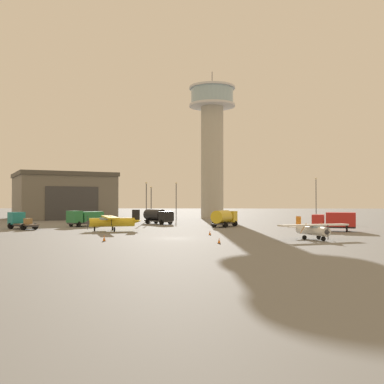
% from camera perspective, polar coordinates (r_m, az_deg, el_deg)
% --- Properties ---
extents(ground_plane, '(400.00, 400.00, 0.00)m').
position_cam_1_polar(ground_plane, '(54.65, -2.20, -5.98)').
color(ground_plane, slate).
extents(control_tower, '(11.81, 11.81, 37.95)m').
position_cam_1_polar(control_tower, '(115.30, 2.60, 7.13)').
color(control_tower, '#B2AD9E').
rests_on(control_tower, ground_plane).
extents(hangar, '(31.22, 30.92, 11.59)m').
position_cam_1_polar(hangar, '(119.16, -16.23, -0.48)').
color(hangar, '#6B665B').
rests_on(hangar, ground_plane).
extents(airplane_yellow, '(8.53, 10.82, 3.23)m').
position_cam_1_polar(airplane_yellow, '(68.78, -10.15, -3.69)').
color(airplane_yellow, gold).
rests_on(airplane_yellow, ground_plane).
extents(airplane_white, '(8.88, 7.02, 2.67)m').
position_cam_1_polar(airplane_white, '(54.88, 15.16, -4.62)').
color(airplane_white, white).
rests_on(airplane_white, ground_plane).
extents(truck_box_red, '(6.76, 4.40, 2.83)m').
position_cam_1_polar(truck_box_red, '(70.78, 17.83, -3.51)').
color(truck_box_red, '#38383D').
rests_on(truck_box_red, ground_plane).
extents(truck_box_green, '(5.92, 6.63, 2.82)m').
position_cam_1_polar(truck_box_green, '(82.30, -13.55, -3.20)').
color(truck_box_green, '#38383D').
rests_on(truck_box_green, ground_plane).
extents(truck_flatbed_teal, '(6.50, 6.00, 2.72)m').
position_cam_1_polar(truck_flatbed_teal, '(77.73, -21.22, -3.48)').
color(truck_flatbed_teal, '#38383D').
rests_on(truck_flatbed_teal, ground_plane).
extents(truck_fuel_tanker_yellow, '(4.94, 7.27, 2.93)m').
position_cam_1_polar(truck_fuel_tanker_yellow, '(78.33, 4.15, -3.27)').
color(truck_fuel_tanker_yellow, '#38383D').
rests_on(truck_fuel_tanker_yellow, ground_plane).
extents(truck_fuel_tanker_black, '(6.49, 6.80, 2.90)m').
position_cam_1_polar(truck_fuel_tanker_black, '(87.56, -4.41, -3.06)').
color(truck_fuel_tanker_black, '#38383D').
rests_on(truck_fuel_tanker_black, ground_plane).
extents(light_post_west, '(0.44, 0.44, 7.75)m').
position_cam_1_polar(light_post_west, '(96.61, -5.27, -1.07)').
color(light_post_west, '#38383D').
rests_on(light_post_west, ground_plane).
extents(light_post_east, '(0.44, 0.44, 10.11)m').
position_cam_1_polar(light_post_east, '(109.52, 15.64, -0.38)').
color(light_post_east, '#38383D').
rests_on(light_post_east, ground_plane).
extents(light_post_north, '(0.44, 0.44, 8.98)m').
position_cam_1_polar(light_post_north, '(105.07, -2.05, -0.72)').
color(light_post_north, '#38383D').
rests_on(light_post_north, ground_plane).
extents(light_post_centre, '(0.44, 0.44, 8.73)m').
position_cam_1_polar(light_post_centre, '(97.92, -5.89, -0.76)').
color(light_post_centre, '#38383D').
rests_on(light_post_centre, ground_plane).
extents(traffic_cone_near_left, '(0.36, 0.36, 0.73)m').
position_cam_1_polar(traffic_cone_near_left, '(51.85, -11.21, -5.82)').
color(traffic_cone_near_left, black).
rests_on(traffic_cone_near_left, ground_plane).
extents(traffic_cone_near_right, '(0.36, 0.36, 0.63)m').
position_cam_1_polar(traffic_cone_near_right, '(48.37, 3.50, -6.25)').
color(traffic_cone_near_right, black).
rests_on(traffic_cone_near_right, ground_plane).
extents(traffic_cone_mid_apron, '(0.36, 0.36, 0.58)m').
position_cam_1_polar(traffic_cone_mid_apron, '(60.05, 2.31, -5.26)').
color(traffic_cone_mid_apron, black).
rests_on(traffic_cone_mid_apron, ground_plane).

